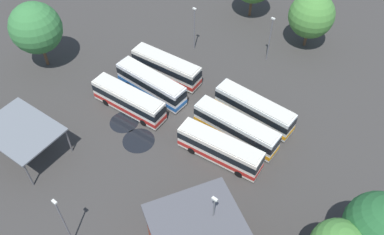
{
  "coord_description": "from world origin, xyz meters",
  "views": [
    {
      "loc": [
        23.55,
        -29.21,
        40.32
      ],
      "look_at": [
        1.4,
        -1.48,
        1.52
      ],
      "focal_mm": 37.98,
      "sensor_mm": 36.0,
      "label": 1
    }
  ],
  "objects": [
    {
      "name": "tree_north_edge",
      "position": [
        4.75,
        23.28,
        5.54
      ],
      "size": [
        6.95,
        6.95,
        9.02
      ],
      "color": "brown",
      "rests_on": "ground_plane"
    },
    {
      "name": "bus_row0_slot1",
      "position": [
        -6.83,
        -0.3,
        1.84
      ],
      "size": [
        10.97,
        2.59,
        3.48
      ],
      "color": "silver",
      "rests_on": "ground_plane"
    },
    {
      "name": "bus_row1_slot1",
      "position": [
        6.97,
        0.4,
        1.84
      ],
      "size": [
        11.44,
        2.85,
        3.48
      ],
      "color": "silver",
      "rests_on": "ground_plane"
    },
    {
      "name": "bus_row1_slot2",
      "position": [
        7.04,
        4.55,
        1.84
      ],
      "size": [
        11.03,
        2.6,
        3.48
      ],
      "color": "silver",
      "rests_on": "ground_plane"
    },
    {
      "name": "maintenance_shelter",
      "position": [
        -11.72,
        -17.5,
        4.01
      ],
      "size": [
        9.52,
        7.24,
        4.21
      ],
      "color": "slate",
      "rests_on": "ground_plane"
    },
    {
      "name": "lamp_post_mid_lot",
      "position": [
        13.35,
        -13.22,
        4.97
      ],
      "size": [
        0.56,
        0.28,
        9.11
      ],
      "color": "slate",
      "rests_on": "ground_plane"
    },
    {
      "name": "lamp_post_by_building",
      "position": [
        1.88,
        16.38,
        4.15
      ],
      "size": [
        0.56,
        0.28,
        7.48
      ],
      "color": "slate",
      "rests_on": "ground_plane"
    },
    {
      "name": "tree_northwest",
      "position": [
        -23.68,
        -5.49,
        6.58
      ],
      "size": [
        7.4,
        7.4,
        10.29
      ],
      "color": "brown",
      "rests_on": "ground_plane"
    },
    {
      "name": "lamp_post_near_entrance",
      "position": [
        1.78,
        -22.02,
        4.44
      ],
      "size": [
        0.56,
        0.28,
        8.05
      ],
      "color": "slate",
      "rests_on": "ground_plane"
    },
    {
      "name": "bus_row0_slot0",
      "position": [
        -6.99,
        -4.55,
        1.84
      ],
      "size": [
        10.93,
        3.3,
        3.48
      ],
      "color": "silver",
      "rests_on": "ground_plane"
    },
    {
      "name": "bus_row1_slot0",
      "position": [
        7.38,
        -3.59,
        1.84
      ],
      "size": [
        10.84,
        3.7,
        3.48
      ],
      "color": "silver",
      "rests_on": "ground_plane"
    },
    {
      "name": "bus_row0_slot2",
      "position": [
        -7.53,
        3.73,
        1.84
      ],
      "size": [
        10.93,
        3.47,
        3.48
      ],
      "color": "silver",
      "rests_on": "ground_plane"
    },
    {
      "name": "puddle_between_rows",
      "position": [
        -6.01,
        -6.7,
        0.0
      ],
      "size": [
        3.88,
        3.88,
        0.01
      ],
      "primitive_type": "cylinder",
      "color": "black",
      "rests_on": "ground_plane"
    },
    {
      "name": "tree_south_edge",
      "position": [
        26.05,
        -4.97,
        6.43
      ],
      "size": [
        6.77,
        6.77,
        9.83
      ],
      "color": "brown",
      "rests_on": "ground_plane"
    },
    {
      "name": "puddle_front_lane",
      "position": [
        -2.3,
        -7.8,
        0.0
      ],
      "size": [
        4.14,
        4.14,
        0.01
      ],
      "primitive_type": "cylinder",
      "color": "black",
      "rests_on": "ground_plane"
    },
    {
      "name": "ground_plane",
      "position": [
        0.0,
        0.0,
        0.0
      ],
      "size": [
        91.82,
        91.82,
        0.0
      ],
      "primitive_type": "plane",
      "color": "#383533"
    },
    {
      "name": "lamp_post_far_corner",
      "position": [
        -8.55,
        11.55,
        4.08
      ],
      "size": [
        0.56,
        0.28,
        7.34
      ],
      "color": "slate",
      "rests_on": "ground_plane"
    }
  ]
}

